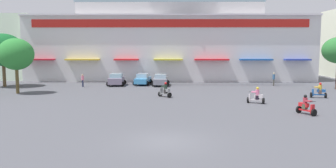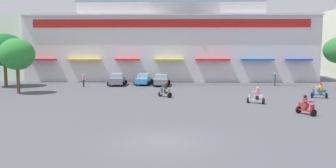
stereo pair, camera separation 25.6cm
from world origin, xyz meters
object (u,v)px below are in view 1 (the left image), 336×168
Objects in this scene: pedestrian_1 at (83,79)px; pedestrian_0 at (274,78)px; parked_car_2 at (161,80)px; scooter_rider_0 at (319,91)px; plaza_tree_2 at (3,50)px; scooter_rider_1 at (306,106)px; plaza_tree_0 at (16,54)px; parked_car_1 at (143,79)px; scooter_rider_2 at (165,91)px; parked_car_0 at (116,79)px; scooter_rider_4 at (256,97)px.

pedestrian_0 is at bearing 3.23° from pedestrian_1.
parked_car_2 is 2.78× the size of scooter_rider_0.
scooter_rider_1 is (31.10, -16.91, -4.01)m from plaza_tree_2.
plaza_tree_2 is at bearing -178.07° from pedestrian_0.
plaza_tree_0 is 1.33× the size of parked_car_1.
parked_car_1 is at bearing 8.33° from plaza_tree_2.
scooter_rider_1 is at bearing -38.33° from pedestrian_1.
scooter_rider_1 is (26.57, -10.82, -3.59)m from plaza_tree_0.
scooter_rider_0 is at bearing 60.84° from scooter_rider_1.
scooter_rider_1 is 18.34m from pedestrian_0.
plaza_tree_0 is 8.65m from pedestrian_1.
parked_car_2 is 21.71m from scooter_rider_1.
scooter_rider_2 is 0.88× the size of pedestrian_0.
scooter_rider_0 is 1.02× the size of scooter_rider_2.
parked_car_2 is at bearing 10.29° from pedestrian_1.
parked_car_0 is 0.89× the size of parked_car_1.
scooter_rider_2 is 8.93m from scooter_rider_4.
pedestrian_0 is (-1.38, 9.96, 0.37)m from scooter_rider_0.
pedestrian_1 is (9.97, -0.21, -3.69)m from plaza_tree_2.
pedestrian_0 is 1.06× the size of pedestrian_1.
scooter_rider_4 is at bearing -32.47° from pedestrian_1.
pedestrian_1 is at bearing -155.61° from parked_car_0.
plaza_tree_2 reaches higher than plaza_tree_0.
parked_car_1 is at bearing 148.28° from scooter_rider_0.
parked_car_1 is at bearing 175.37° from pedestrian_0.
plaza_tree_2 reaches higher than parked_car_1.
plaza_tree_0 is at bearing -140.74° from parked_car_0.
pedestrian_0 reaches higher than parked_car_1.
scooter_rider_4 is at bearing -22.88° from plaza_tree_2.
parked_car_1 is at bearing 157.83° from parked_car_2.
scooter_rider_4 is (8.95, -13.64, -0.14)m from parked_car_2.
scooter_rider_2 is (-10.63, 8.42, 0.02)m from scooter_rider_1.
parked_car_0 is 12.01m from scooter_rider_2.
plaza_tree_0 is at bearing -132.77° from pedestrian_1.
parked_car_2 is at bearing 123.29° from scooter_rider_4.
plaza_tree_2 is at bearing 126.62° from plaza_tree_0.
scooter_rider_0 is 27.05m from pedestrian_1.
scooter_rider_0 is 7.71m from scooter_rider_4.
plaza_tree_2 is 1.55× the size of parked_car_2.
pedestrian_0 is (16.96, -1.37, 0.26)m from parked_car_1.
parked_car_0 is at bearing 123.03° from scooter_rider_2.
pedestrian_0 is (29.71, 7.25, -3.20)m from plaza_tree_0.
parked_car_1 is 7.81m from pedestrian_1.
parked_car_2 is 9.87m from pedestrian_1.
scooter_rider_4 is (28.64, -12.09, -4.03)m from plaza_tree_2.
scooter_rider_2 is at bearing -22.54° from plaza_tree_2.
pedestrian_1 reaches higher than scooter_rider_1.
plaza_tree_2 reaches higher than scooter_rider_4.
parked_car_0 is 2.54× the size of scooter_rider_1.
parked_car_0 is at bearing 137.14° from scooter_rider_4.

